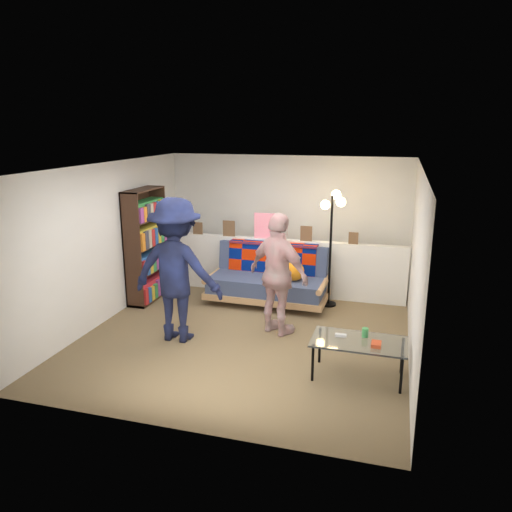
{
  "coord_description": "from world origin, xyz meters",
  "views": [
    {
      "loc": [
        1.97,
        -6.48,
        2.96
      ],
      "look_at": [
        0.0,
        0.4,
        1.05
      ],
      "focal_mm": 35.0,
      "sensor_mm": 36.0,
      "label": 1
    }
  ],
  "objects": [
    {
      "name": "ground",
      "position": [
        0.0,
        0.0,
        0.0
      ],
      "size": [
        5.0,
        5.0,
        0.0
      ],
      "primitive_type": "plane",
      "color": "brown",
      "rests_on": "ground"
    },
    {
      "name": "room_shell",
      "position": [
        0.0,
        0.47,
        1.67
      ],
      "size": [
        4.6,
        5.05,
        2.45
      ],
      "color": "silver",
      "rests_on": "ground"
    },
    {
      "name": "half_wall_ledge",
      "position": [
        0.0,
        1.8,
        0.5
      ],
      "size": [
        4.45,
        0.15,
        1.0
      ],
      "primitive_type": "cube",
      "color": "silver",
      "rests_on": "ground"
    },
    {
      "name": "ledge_decor",
      "position": [
        -0.23,
        1.78,
        1.18
      ],
      "size": [
        2.97,
        0.02,
        0.45
      ],
      "color": "brown",
      "rests_on": "half_wall_ledge"
    },
    {
      "name": "futon_sofa",
      "position": [
        -0.03,
        1.32,
        0.4
      ],
      "size": [
        2.04,
        1.02,
        0.87
      ],
      "color": "tan",
      "rests_on": "ground"
    },
    {
      "name": "bookshelf",
      "position": [
        -2.08,
        0.89,
        0.89
      ],
      "size": [
        0.32,
        0.96,
        1.92
      ],
      "color": "black",
      "rests_on": "ground"
    },
    {
      "name": "coffee_table",
      "position": [
        1.66,
        -0.91,
        0.44
      ],
      "size": [
        1.13,
        0.63,
        0.58
      ],
      "color": "black",
      "rests_on": "ground"
    },
    {
      "name": "floor_lamp",
      "position": [
        0.98,
        1.48,
        1.36
      ],
      "size": [
        0.42,
        0.35,
        1.92
      ],
      "color": "black",
      "rests_on": "ground"
    },
    {
      "name": "person_left",
      "position": [
        -0.89,
        -0.47,
        1.0
      ],
      "size": [
        1.32,
        0.78,
        2.01
      ],
      "primitive_type": "imported",
      "rotation": [
        0.0,
        0.0,
        3.11
      ],
      "color": "black",
      "rests_on": "ground"
    },
    {
      "name": "person_right",
      "position": [
        0.42,
        0.1,
        0.88
      ],
      "size": [
        1.12,
        0.87,
        1.77
      ],
      "primitive_type": "imported",
      "rotation": [
        0.0,
        0.0,
        2.64
      ],
      "color": "pink",
      "rests_on": "ground"
    }
  ]
}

